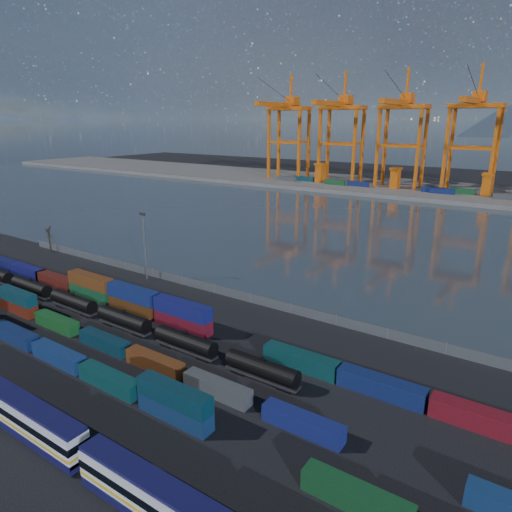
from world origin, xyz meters
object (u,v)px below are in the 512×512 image
Objects in this scene: gantry_cranes at (437,117)px; passenger_train at (171,511)px; tanker_string at (74,302)px; bare_tree at (49,238)px.

passenger_train is at bearing -81.46° from gantry_cranes.
bare_tree is at bearing 152.80° from tanker_string.
gantry_cranes is at bearing 69.89° from bare_tree.
bare_tree is 0.04× the size of gantry_cranes.
gantry_cranes is (64.62, 176.51, 35.08)m from bare_tree.
bare_tree reaches higher than passenger_train.
passenger_train is 60.35m from tanker_string.
bare_tree is 191.21m from gantry_cranes.
tanker_string is 50.11m from bare_tree.
bare_tree reaches higher than tanker_string.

